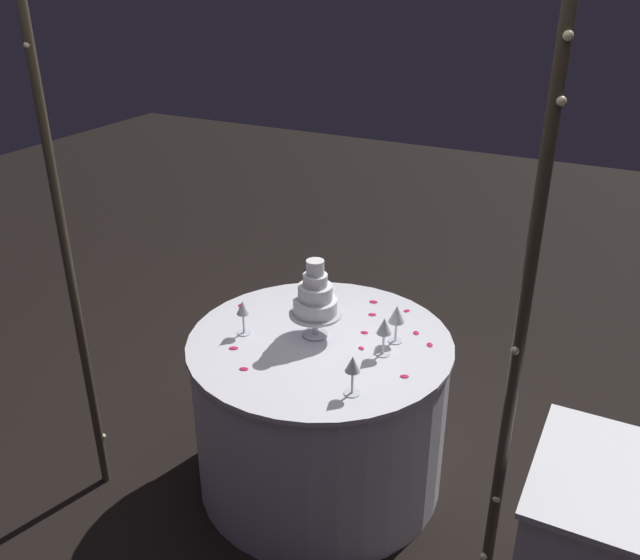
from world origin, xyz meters
TOP-DOWN VIEW (x-y plane):
  - ground_plane at (0.00, 0.00)m, footprint 12.00×12.00m
  - decorative_arch at (0.00, 0.47)m, footprint 1.77×0.06m
  - main_table at (0.00, 0.00)m, footprint 1.11×1.11m
  - tiered_cake at (0.03, -0.03)m, footprint 0.22×0.22m
  - wine_glass_0 at (-0.28, 0.29)m, footprint 0.06×0.06m
  - wine_glass_1 at (0.31, 0.10)m, footprint 0.06×0.06m
  - wine_glass_2 at (-0.28, -0.13)m, footprint 0.07×0.07m
  - wine_glass_3 at (-0.27, -0.02)m, footprint 0.06×0.06m
  - rose_petal_0 at (-0.23, -0.40)m, footprint 0.04×0.04m
  - rose_petal_1 at (-0.34, -0.24)m, footprint 0.04×0.04m
  - rose_petal_2 at (-0.42, -0.17)m, footprint 0.04×0.04m
  - rose_petal_3 at (-0.41, 0.10)m, footprint 0.04×0.04m
  - rose_petal_4 at (-0.18, -0.02)m, footprint 0.04×0.03m
  - rose_petal_5 at (0.16, 0.33)m, footprint 0.04×0.03m
  - rose_petal_6 at (-0.14, -0.14)m, footprint 0.04×0.03m
  - rose_petal_7 at (0.46, -0.11)m, footprint 0.04×0.04m
  - rose_petal_8 at (-0.11, -0.30)m, footprint 0.04×0.04m
  - rose_petal_9 at (-0.07, -0.42)m, footprint 0.04×0.03m
  - rose_petal_10 at (0.21, -0.36)m, footprint 0.05×0.05m
  - rose_petal_11 at (0.17, -0.35)m, footprint 0.03×0.03m
  - rose_petal_12 at (0.28, 0.22)m, footprint 0.05×0.04m

SIDE VIEW (x-z plane):
  - ground_plane at x=0.00m, z-range 0.00..0.00m
  - main_table at x=0.00m, z-range 0.00..0.72m
  - rose_petal_0 at x=-0.23m, z-range 0.72..0.73m
  - rose_petal_1 at x=-0.34m, z-range 0.72..0.73m
  - rose_petal_2 at x=-0.42m, z-range 0.72..0.73m
  - rose_petal_3 at x=-0.41m, z-range 0.72..0.73m
  - rose_petal_4 at x=-0.18m, z-range 0.72..0.73m
  - rose_petal_5 at x=0.16m, z-range 0.72..0.73m
  - rose_petal_6 at x=-0.14m, z-range 0.72..0.73m
  - rose_petal_7 at x=0.46m, z-range 0.72..0.73m
  - rose_petal_8 at x=-0.11m, z-range 0.72..0.73m
  - rose_petal_9 at x=-0.07m, z-range 0.72..0.73m
  - rose_petal_10 at x=0.21m, z-range 0.72..0.73m
  - rose_petal_11 at x=0.17m, z-range 0.72..0.73m
  - rose_petal_12 at x=0.28m, z-range 0.72..0.73m
  - wine_glass_1 at x=0.31m, z-range 0.76..0.91m
  - wine_glass_0 at x=-0.28m, z-range 0.76..0.92m
  - wine_glass_3 at x=-0.27m, z-range 0.76..0.93m
  - wine_glass_2 at x=-0.28m, z-range 0.76..0.93m
  - tiered_cake at x=0.03m, z-range 0.72..1.07m
  - decorative_arch at x=0.00m, z-range 0.31..2.72m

